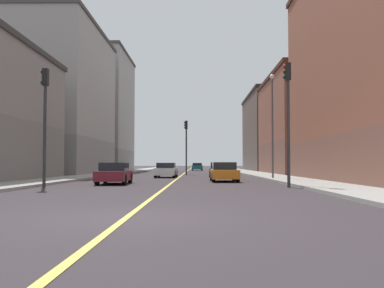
# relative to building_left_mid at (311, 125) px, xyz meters

# --- Properties ---
(ground_plane) EXTENTS (400.00, 400.00, 0.00)m
(ground_plane) POSITION_rel_building_left_mid_xyz_m (-14.60, -39.62, -5.64)
(ground_plane) COLOR #332C30
(ground_plane) RESTS_ON ground
(sidewalk_left) EXTENTS (3.13, 168.00, 0.15)m
(sidewalk_left) POSITION_rel_building_left_mid_xyz_m (-6.31, 9.38, -5.57)
(sidewalk_left) COLOR #9E9B93
(sidewalk_left) RESTS_ON ground
(sidewalk_right) EXTENTS (3.13, 168.00, 0.15)m
(sidewalk_right) POSITION_rel_building_left_mid_xyz_m (-22.90, 9.38, -5.57)
(sidewalk_right) COLOR #9E9B93
(sidewalk_right) RESTS_ON ground
(lane_center_stripe) EXTENTS (0.16, 154.00, 0.01)m
(lane_center_stripe) POSITION_rel_building_left_mid_xyz_m (-14.60, 9.38, -5.63)
(lane_center_stripe) COLOR #E5D14C
(lane_center_stripe) RESTS_ON ground
(building_left_mid) EXTENTS (9.79, 17.79, 11.26)m
(building_left_mid) POSITION_rel_building_left_mid_xyz_m (0.00, 0.00, 0.00)
(building_left_mid) COLOR brown
(building_left_mid) RESTS_ON ground
(building_left_far) EXTENTS (9.79, 19.53, 12.23)m
(building_left_far) POSITION_rel_building_left_mid_xyz_m (0.00, 19.76, 0.48)
(building_left_far) COLOR brown
(building_left_far) RESTS_ON ground
(building_right_midblock) EXTENTS (9.79, 19.38, 17.12)m
(building_right_midblock) POSITION_rel_building_left_mid_xyz_m (-29.20, 1.03, 2.93)
(building_right_midblock) COLOR gray
(building_right_midblock) RESTS_ON ground
(building_right_distant) EXTENTS (9.79, 16.58, 19.23)m
(building_right_distant) POSITION_rel_building_left_mid_xyz_m (-29.20, 21.24, 3.98)
(building_right_distant) COLOR gray
(building_right_distant) RESTS_ON ground
(traffic_light_left_near) EXTENTS (0.40, 0.32, 6.46)m
(traffic_light_left_near) POSITION_rel_building_left_mid_xyz_m (-8.29, -27.18, -1.49)
(traffic_light_left_near) COLOR #2D2D2D
(traffic_light_left_near) RESTS_ON ground
(traffic_light_right_near) EXTENTS (0.40, 0.32, 6.20)m
(traffic_light_right_near) POSITION_rel_building_left_mid_xyz_m (-20.95, -27.18, -1.64)
(traffic_light_right_near) COLOR #2D2D2D
(traffic_light_right_near) RESTS_ON ground
(traffic_light_median_far) EXTENTS (0.40, 0.32, 5.81)m
(traffic_light_median_far) POSITION_rel_building_left_mid_xyz_m (-14.18, -3.11, -1.87)
(traffic_light_median_far) COLOR #2D2D2D
(traffic_light_median_far) RESTS_ON ground
(street_lamp_left_near) EXTENTS (0.36, 0.36, 7.88)m
(street_lamp_left_near) POSITION_rel_building_left_mid_xyz_m (-7.27, -16.69, -0.77)
(street_lamp_left_near) COLOR #4C4C51
(street_lamp_left_near) RESTS_ON ground
(car_white) EXTENTS (1.87, 4.11, 1.29)m
(car_white) POSITION_rel_building_left_mid_xyz_m (-15.72, -11.47, -5.02)
(car_white) COLOR white
(car_white) RESTS_ON ground
(car_blue) EXTENTS (1.93, 4.28, 1.20)m
(car_blue) POSITION_rel_building_left_mid_xyz_m (-18.14, 20.68, -5.05)
(car_blue) COLOR #23389E
(car_blue) RESTS_ON ground
(car_orange) EXTENTS (1.85, 4.29, 1.32)m
(car_orange) POSITION_rel_building_left_mid_xyz_m (-11.15, -19.89, -5.01)
(car_orange) COLOR orange
(car_orange) RESTS_ON ground
(car_maroon) EXTENTS (1.89, 4.39, 1.28)m
(car_maroon) POSITION_rel_building_left_mid_xyz_m (-17.97, -23.57, -5.01)
(car_maroon) COLOR maroon
(car_maroon) RESTS_ON ground
(car_teal) EXTENTS (1.89, 4.20, 1.30)m
(car_teal) POSITION_rel_building_left_mid_xyz_m (-13.00, 26.52, -5.00)
(car_teal) COLOR #196670
(car_teal) RESTS_ON ground
(car_green) EXTENTS (1.90, 4.24, 1.32)m
(car_green) POSITION_rel_building_left_mid_xyz_m (-11.00, -10.18, -5.00)
(car_green) COLOR #1E6B38
(car_green) RESTS_ON ground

